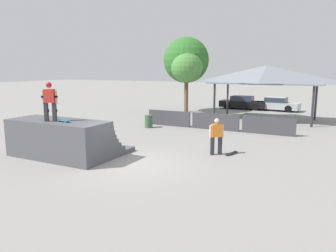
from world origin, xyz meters
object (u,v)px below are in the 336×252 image
object	(u,v)px
tree_beside_pavilion	(187,67)
parked_car_black	(243,103)
skater_on_deck	(50,99)
trash_bin	(149,121)
parked_car_silver	(277,104)
tree_far_back	(186,60)
skateboard_on_deck	(63,120)
bystander_walking	(216,135)
skateboard_on_ground	(232,153)

from	to	relation	value
tree_beside_pavilion	parked_car_black	distance (m)	7.42
skater_on_deck	parked_car_black	size ratio (longest dim) A/B	0.38
tree_beside_pavilion	trash_bin	bearing A→B (deg)	-84.92
tree_beside_pavilion	parked_car_silver	world-z (taller)	tree_beside_pavilion
tree_far_back	parked_car_silver	size ratio (longest dim) A/B	1.61
trash_bin	parked_car_black	world-z (taller)	parked_car_black
skateboard_on_deck	tree_far_back	distance (m)	17.52
trash_bin	parked_car_silver	size ratio (longest dim) A/B	0.20
bystander_walking	trash_bin	bearing A→B (deg)	-72.49
tree_far_back	bystander_walking	bearing A→B (deg)	-60.56
tree_far_back	parked_car_black	xyz separation A→B (m)	(4.13, 4.52, -4.06)
tree_beside_pavilion	trash_bin	xyz separation A→B (m)	(0.69, -7.75, -3.67)
skater_on_deck	parked_car_black	world-z (taller)	skater_on_deck
skater_on_deck	parked_car_silver	size ratio (longest dim) A/B	0.40
skateboard_on_deck	bystander_walking	size ratio (longest dim) A/B	0.48
parked_car_black	bystander_walking	bearing A→B (deg)	-79.06
tree_beside_pavilion	tree_far_back	world-z (taller)	tree_far_back
tree_beside_pavilion	skater_on_deck	bearing A→B (deg)	-86.78
skateboard_on_ground	trash_bin	distance (m)	8.18
parked_car_black	tree_far_back	bearing A→B (deg)	-132.18
tree_far_back	parked_car_silver	distance (m)	9.56
bystander_walking	tree_beside_pavilion	size ratio (longest dim) A/B	0.31
parked_car_black	tree_beside_pavilion	bearing A→B (deg)	-123.58
skateboard_on_deck	skateboard_on_ground	world-z (taller)	skateboard_on_deck
skateboard_on_deck	tree_beside_pavilion	bearing A→B (deg)	101.61
skater_on_deck	trash_bin	bearing A→B (deg)	64.01
skateboard_on_ground	trash_bin	bearing A→B (deg)	78.86
parked_car_black	parked_car_silver	world-z (taller)	same
skateboard_on_deck	parked_car_black	size ratio (longest dim) A/B	0.18
skateboard_on_deck	parked_car_black	xyz separation A→B (m)	(2.14, 21.69, -1.14)
bystander_walking	parked_car_silver	world-z (taller)	bystander_walking
bystander_walking	tree_far_back	bearing A→B (deg)	-96.89
skateboard_on_ground	tree_beside_pavilion	xyz separation A→B (m)	(-7.66, 12.02, 4.03)
skater_on_deck	skateboard_on_ground	bearing A→B (deg)	5.37
bystander_walking	parked_car_black	world-z (taller)	bystander_walking
skateboard_on_ground	parked_car_black	distance (m)	17.93
bystander_walking	trash_bin	size ratio (longest dim) A/B	2.00
tree_far_back	parked_car_silver	bearing A→B (deg)	32.45
skateboard_on_deck	parked_car_black	world-z (taller)	skateboard_on_deck
tree_far_back	parked_car_black	distance (m)	7.34
parked_car_silver	skateboard_on_ground	bearing A→B (deg)	-81.57
skateboard_on_ground	tree_beside_pavilion	bearing A→B (deg)	52.83
skateboard_on_deck	skateboard_on_ground	distance (m)	7.66
tree_beside_pavilion	parked_car_black	size ratio (longest dim) A/B	1.25
tree_far_back	skateboard_on_deck	bearing A→B (deg)	-83.40
tree_beside_pavilion	skateboard_on_ground	bearing A→B (deg)	-57.47
skateboard_on_deck	tree_far_back	size ratio (longest dim) A/B	0.12
bystander_walking	parked_car_silver	size ratio (longest dim) A/B	0.41
skateboard_on_deck	trash_bin	bearing A→B (deg)	101.80
tree_far_back	parked_car_black	size ratio (longest dim) A/B	1.51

